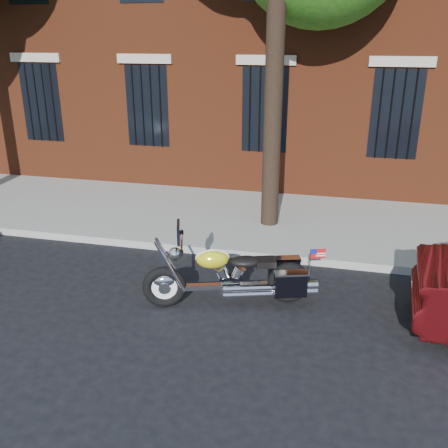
# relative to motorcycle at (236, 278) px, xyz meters

# --- Properties ---
(ground) EXTENTS (120.00, 120.00, 0.00)m
(ground) POSITION_rel_motorcycle_xyz_m (-0.48, 0.36, -0.46)
(ground) COLOR black
(ground) RESTS_ON ground
(curb) EXTENTS (40.00, 0.16, 0.15)m
(curb) POSITION_rel_motorcycle_xyz_m (-0.48, 1.74, -0.38)
(curb) COLOR gray
(curb) RESTS_ON ground
(sidewalk) EXTENTS (40.00, 3.60, 0.15)m
(sidewalk) POSITION_rel_motorcycle_xyz_m (-0.48, 3.62, -0.38)
(sidewalk) COLOR gray
(sidewalk) RESTS_ON ground
(motorcycle) EXTENTS (2.67, 1.25, 1.35)m
(motorcycle) POSITION_rel_motorcycle_xyz_m (0.00, 0.00, 0.00)
(motorcycle) COLOR black
(motorcycle) RESTS_ON ground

